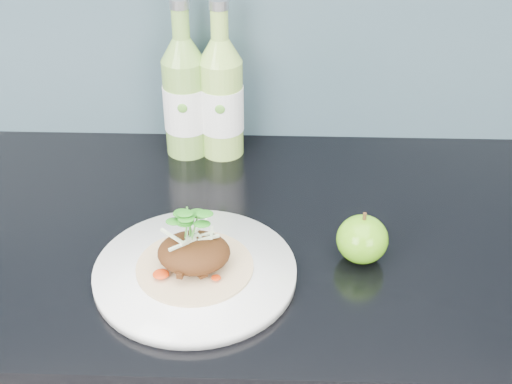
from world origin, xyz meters
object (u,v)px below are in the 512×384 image
green_apple (362,239)px  cider_bottle_left (185,97)px  dinner_plate (195,272)px  cider_bottle_right (222,98)px

green_apple → cider_bottle_left: 0.41m
green_apple → cider_bottle_left: bearing=133.2°
cider_bottle_left → dinner_plate: bearing=-91.4°
cider_bottle_right → green_apple: bearing=-68.3°
dinner_plate → green_apple: size_ratio=4.14×
cider_bottle_left → cider_bottle_right: size_ratio=1.00×
dinner_plate → cider_bottle_right: (0.01, 0.34, 0.10)m
cider_bottle_left → green_apple: bearing=-56.4°
green_apple → cider_bottle_right: 0.37m
dinner_plate → cider_bottle_left: cider_bottle_left is taller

